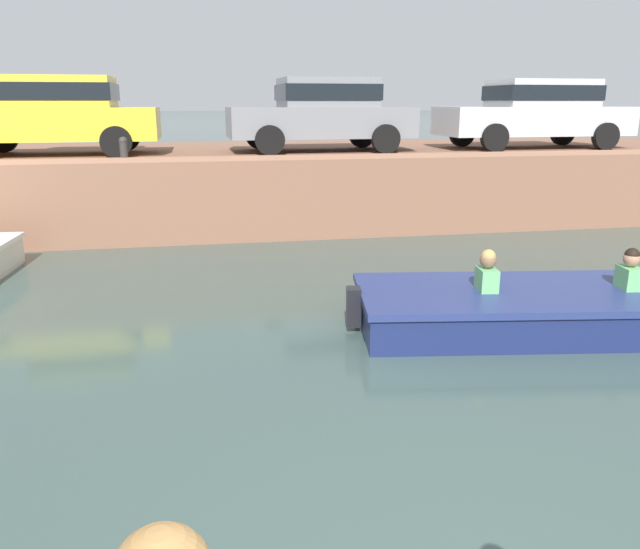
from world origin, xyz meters
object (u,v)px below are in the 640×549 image
Objects in this scene: motorboat_passing at (583,308)px; car_right_inner_silver at (536,111)px; car_centre_grey at (322,111)px; mooring_bollard_mid at (124,148)px; car_left_inner_yellow at (57,112)px.

car_right_inner_silver is at bearing 65.66° from motorboat_passing.
car_centre_grey and car_right_inner_silver have the same top height.
car_centre_grey is at bearing 102.65° from motorboat_passing.
mooring_bollard_mid is (-9.05, -1.84, -0.61)m from car_right_inner_silver.
car_right_inner_silver reaches higher than mooring_bollard_mid.
motorboat_passing is at bearing -44.69° from mooring_bollard_mid.
car_left_inner_yellow is 5.44m from car_centre_grey.
car_left_inner_yellow is 10.49m from car_right_inner_silver.
motorboat_passing is at bearing -46.34° from car_left_inner_yellow.
car_right_inner_silver reaches higher than motorboat_passing.
car_right_inner_silver is (5.05, -0.00, 0.00)m from car_centre_grey.
car_right_inner_silver is at bearing -0.01° from car_centre_grey.
motorboat_passing is 10.53m from car_left_inner_yellow.
car_centre_grey is (-1.67, 7.46, 2.14)m from motorboat_passing.
car_right_inner_silver is at bearing 0.00° from car_left_inner_yellow.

